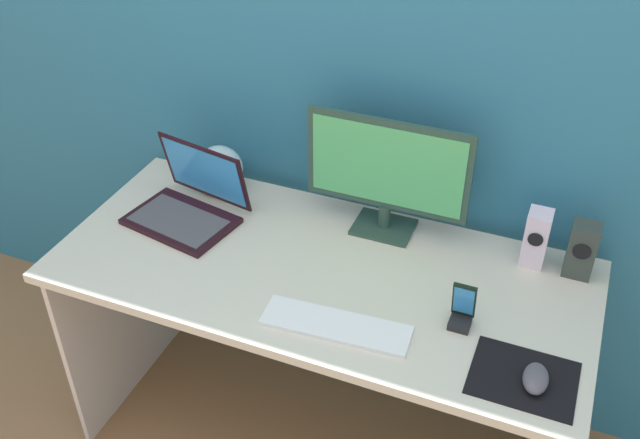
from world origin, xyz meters
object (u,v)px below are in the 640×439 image
(speaker_near_monitor, at_px, (536,238))
(phone_in_dock, at_px, (462,311))
(speaker_right, at_px, (582,250))
(mouse, at_px, (536,379))
(fishbowl, at_px, (219,169))
(keyboard_external, at_px, (336,325))
(laptop, at_px, (189,204))
(monitor, at_px, (387,173))

(speaker_near_monitor, distance_m, phone_in_dock, 0.35)
(speaker_right, distance_m, speaker_near_monitor, 0.12)
(mouse, bearing_deg, fishbowl, 153.54)
(keyboard_external, xyz_separation_m, mouse, (0.50, -0.00, 0.02))
(mouse, bearing_deg, phone_in_dock, 144.11)
(speaker_near_monitor, bearing_deg, keyboard_external, -132.79)
(laptop, distance_m, fishbowl, 0.18)
(monitor, distance_m, speaker_right, 0.58)
(speaker_near_monitor, bearing_deg, mouse, -80.17)
(fishbowl, bearing_deg, monitor, -1.30)
(laptop, bearing_deg, mouse, -14.62)
(speaker_near_monitor, bearing_deg, fishbowl, 179.75)
(laptop, relative_size, keyboard_external, 0.93)
(fishbowl, distance_m, mouse, 1.19)
(laptop, xyz_separation_m, mouse, (1.10, -0.29, -0.02))
(monitor, distance_m, mouse, 0.71)
(speaker_near_monitor, relative_size, mouse, 1.73)
(keyboard_external, distance_m, phone_in_dock, 0.32)
(keyboard_external, relative_size, phone_in_dock, 2.82)
(monitor, bearing_deg, speaker_near_monitor, 1.09)
(speaker_right, distance_m, fishbowl, 1.13)
(monitor, relative_size, speaker_right, 2.98)
(keyboard_external, bearing_deg, laptop, 150.64)
(phone_in_dock, bearing_deg, monitor, 134.44)
(keyboard_external, bearing_deg, speaker_near_monitor, 43.21)
(speaker_right, relative_size, mouse, 1.64)
(speaker_near_monitor, distance_m, fishbowl, 1.01)
(laptop, bearing_deg, fishbowl, 85.95)
(speaker_near_monitor, distance_m, laptop, 1.04)
(monitor, xyz_separation_m, keyboard_external, (0.02, -0.45, -0.20))
(monitor, relative_size, laptop, 1.36)
(keyboard_external, bearing_deg, phone_in_dock, 19.85)
(speaker_near_monitor, xyz_separation_m, mouse, (0.08, -0.46, -0.07))
(keyboard_external, bearing_deg, fishbowl, 137.74)
(monitor, distance_m, fishbowl, 0.58)
(keyboard_external, distance_m, mouse, 0.50)
(speaker_near_monitor, xyz_separation_m, laptop, (-1.02, -0.17, -0.04))
(laptop, xyz_separation_m, phone_in_dock, (0.89, -0.15, 0.00))
(monitor, height_order, fishbowl, monitor)
(monitor, xyz_separation_m, laptop, (-0.58, -0.17, -0.16))
(fishbowl, bearing_deg, speaker_near_monitor, -0.25)
(monitor, height_order, mouse, monitor)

